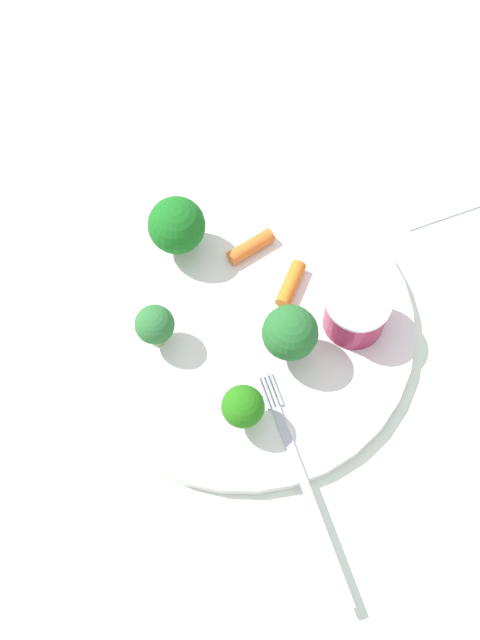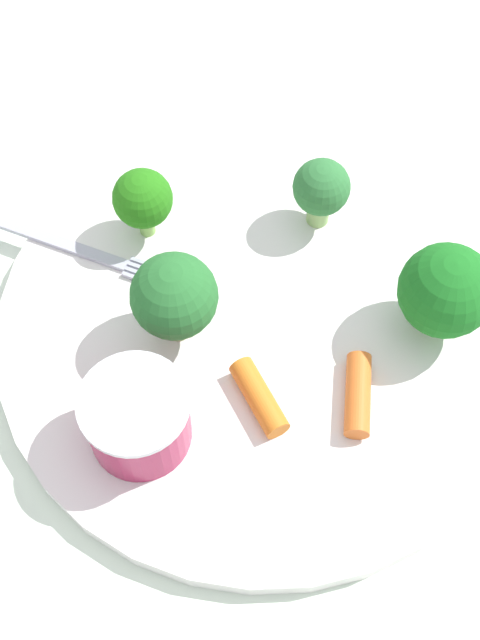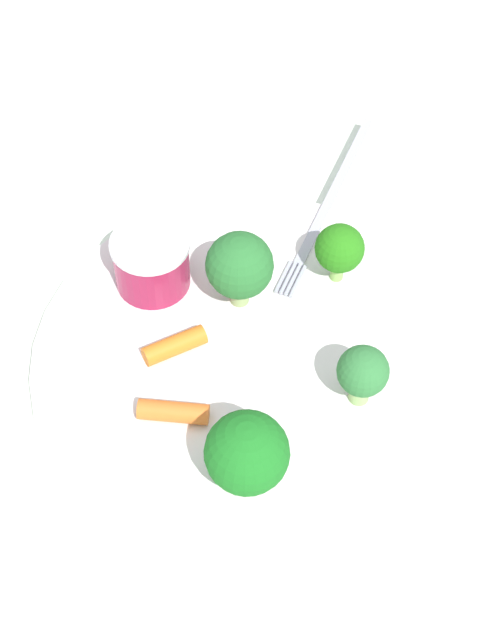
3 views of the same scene
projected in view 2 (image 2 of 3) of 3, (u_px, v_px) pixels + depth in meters
The scene contains 10 objects.
ground_plane at pixel (254, 327), 0.43m from camera, with size 2.40×2.40×0.00m, color silver.
plate at pixel (254, 321), 0.43m from camera, with size 0.28×0.28×0.01m, color white.
sauce_cup at pixel (128, 418), 0.37m from camera, with size 0.05×0.05×0.04m.
broccoli_floret_0 at pixel (165, 297), 0.39m from camera, with size 0.04×0.04×0.06m.
broccoli_floret_1 at pixel (313, 189), 0.43m from camera, with size 0.03×0.03×0.04m.
broccoli_floret_2 at pixel (437, 297), 0.39m from camera, with size 0.05×0.05×0.06m.
broccoli_floret_3 at pixel (134, 199), 0.43m from camera, with size 0.03×0.03×0.04m.
carrot_stick_0 at pixel (241, 396), 0.39m from camera, with size 0.01×0.01×0.04m, color orange.
carrot_stick_1 at pixel (349, 394), 0.39m from camera, with size 0.01×0.01×0.04m, color orange.
fork at pixel (22, 232), 0.45m from camera, with size 0.07×0.17×0.00m.
Camera 2 is at (0.21, 0.00, 0.38)m, focal length 45.88 mm.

